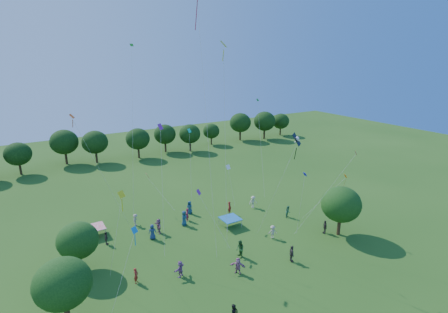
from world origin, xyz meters
TOP-DOWN VIEW (x-y plane):
  - near_tree_west at (-14.96, 12.43)m, footprint 4.25×4.25m
  - near_tree_north at (-12.77, 19.75)m, footprint 3.88×3.88m
  - near_tree_east at (14.07, 11.52)m, footprint 4.50×4.50m
  - treeline at (-1.73, 55.43)m, footprint 88.01×8.77m
  - tent_red_stripe at (-10.17, 25.98)m, footprint 2.20×2.20m
  - tent_blue at (4.39, 19.75)m, footprint 2.20×2.20m
  - crowd_person_0 at (-4.75, 21.76)m, footprint 0.98×0.73m
  - crowd_person_1 at (6.23, 22.83)m, footprint 0.40×0.62m
  - crowd_person_3 at (6.98, 14.85)m, footprint 1.12×0.84m
  - crowd_person_4 at (5.64, 10.16)m, footprint 0.85×1.15m
  - crowd_person_5 at (-3.65, 22.71)m, footprint 0.68×1.70m
  - crowd_person_6 at (-0.27, 22.91)m, footprint 1.06×0.96m
  - crowd_person_7 at (0.57, 23.86)m, footprint 0.64×0.73m
  - crowd_person_8 at (12.08, 18.01)m, footprint 0.85×0.79m
  - crowd_person_9 at (-5.37, 25.96)m, footprint 0.95×1.05m
  - crowd_person_10 at (12.95, 12.59)m, footprint 0.81×1.04m
  - crowd_person_11 at (-4.97, 13.75)m, footprint 1.56×1.27m
  - crowd_person_12 at (1.73, 25.51)m, footprint 0.88×0.97m
  - crowd_person_13 at (-8.82, 15.00)m, footprint 0.64×0.67m
  - crowd_person_14 at (1.62, 13.50)m, footprint 0.64×1.01m
  - crowd_person_15 at (9.92, 22.69)m, footprint 1.19×0.72m
  - crowd_person_16 at (-9.52, 23.27)m, footprint 0.69×0.97m
  - crowd_person_17 at (-0.06, 11.36)m, footprint 1.45×1.48m
  - pirate_kite at (5.69, 10.54)m, footprint 1.60×4.92m
  - red_high_kite at (-1.69, 15.11)m, footprint 0.81×3.05m
  - small_kite_0 at (14.24, 12.21)m, footprint 3.42×3.32m
  - small_kite_1 at (-10.63, 21.92)m, footprint 5.17×1.26m
  - small_kite_2 at (-0.72, 12.78)m, footprint 1.59×1.65m
  - small_kite_3 at (13.49, 26.38)m, footprint 2.78×5.84m
  - small_kite_4 at (7.16, 10.75)m, footprint 1.65×2.39m
  - small_kite_5 at (-0.64, 17.40)m, footprint 1.66×4.45m
  - small_kite_6 at (6.28, 23.12)m, footprint 0.65×1.51m
  - small_kite_7 at (2.38, 26.27)m, footprint 0.98×1.77m
  - small_kite_8 at (-2.11, 29.31)m, footprint 1.80×5.32m
  - small_kite_9 at (11.26, 9.93)m, footprint 4.50×3.69m
  - small_kite_10 at (-10.01, 13.68)m, footprint 1.48×2.27m
  - small_kite_11 at (-4.53, 26.70)m, footprint 2.24×2.61m
  - small_kite_12 at (-10.18, 10.47)m, footprint 2.61×0.46m
  - small_kite_13 at (-4.41, 18.57)m, footprint 1.86×3.65m

SIDE VIEW (x-z plane):
  - crowd_person_9 at x=-5.37m, z-range 0.00..1.50m
  - crowd_person_13 at x=-8.82m, z-range 0.00..1.51m
  - crowd_person_16 at x=-9.52m, z-range 0.00..1.52m
  - crowd_person_8 at x=12.08m, z-range 0.00..1.54m
  - crowd_person_3 at x=6.98m, z-range 0.00..1.56m
  - crowd_person_10 at x=12.95m, z-range 0.00..1.61m
  - crowd_person_11 at x=-4.97m, z-range 0.00..1.62m
  - crowd_person_17 at x=-0.06m, z-range 0.00..1.63m
  - crowd_person_7 at x=0.57m, z-range 0.00..1.64m
  - crowd_person_1 at x=6.23m, z-range 0.00..1.66m
  - crowd_person_15 at x=9.92m, z-range 0.00..1.70m
  - crowd_person_12 at x=1.73m, z-range 0.00..1.74m
  - crowd_person_4 at x=5.64m, z-range 0.00..1.78m
  - crowd_person_0 at x=-4.75m, z-range 0.00..1.78m
  - crowd_person_5 at x=-3.65m, z-range 0.00..1.79m
  - crowd_person_6 at x=-0.27m, z-range 0.00..1.90m
  - crowd_person_14 at x=1.62m, z-range 0.00..1.91m
  - tent_red_stripe at x=-10.17m, z-range 0.49..1.59m
  - tent_blue at x=4.39m, z-range 0.49..1.59m
  - near_tree_north at x=-12.77m, z-range 0.73..5.68m
  - near_tree_east at x=14.07m, z-range 0.88..6.72m
  - near_tree_west at x=-14.96m, z-range 0.97..6.75m
  - treeline at x=-1.73m, z-range 0.70..7.48m
  - small_kite_8 at x=-2.11m, z-range 2.55..6.31m
  - small_kite_5 at x=-0.64m, z-range 3.08..8.29m
  - small_kite_6 at x=6.28m, z-range 3.20..8.48m
  - small_kite_0 at x=14.24m, z-range 3.09..9.02m
  - small_kite_12 at x=-10.18m, z-range 3.40..10.06m
  - small_kite_4 at x=7.16m, z-range 3.37..11.36m
  - small_kite_9 at x=11.26m, z-range 3.44..13.05m
  - small_kite_10 at x=-10.01m, z-range 4.09..12.57m
  - small_kite_7 at x=2.38m, z-range 4.30..14.12m
  - small_kite_3 at x=13.49m, z-range 3.73..16.43m
  - small_kite_13 at x=-4.41m, z-range 5.12..17.48m
  - small_kite_1 at x=-10.63m, z-range 4.95..18.56m
  - pirate_kite at x=5.69m, z-range 6.55..18.42m
  - small_kite_11 at x=-4.53m, z-range 4.16..24.17m
  - small_kite_2 at x=-0.72m, z-range 7.31..27.23m
  - red_high_kite at x=-1.69m, z-range 8.81..33.46m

